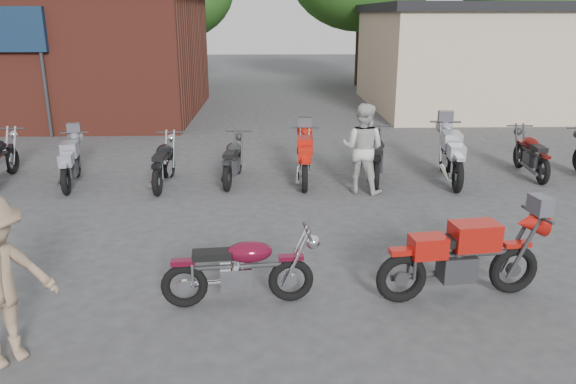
{
  "coord_description": "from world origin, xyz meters",
  "views": [
    {
      "loc": [
        -0.35,
        -6.23,
        3.39
      ],
      "look_at": [
        -0.11,
        1.61,
        0.9
      ],
      "focal_mm": 35.0,
      "sensor_mm": 36.0,
      "label": 1
    }
  ],
  "objects_px": {
    "vintage_motorcycle": "(241,265)",
    "row_bike_2": "(164,160)",
    "row_bike_1": "(70,160)",
    "row_bike_7": "(531,152)",
    "sportbike": "(463,254)",
    "person_light": "(363,148)",
    "helmet": "(239,277)",
    "row_bike_6": "(451,153)",
    "row_bike_4": "(305,156)",
    "row_bike_5": "(376,154)",
    "row_bike_3": "(233,158)"
  },
  "relations": [
    {
      "from": "vintage_motorcycle",
      "to": "row_bike_2",
      "type": "bearing_deg",
      "value": 104.55
    },
    {
      "from": "row_bike_1",
      "to": "row_bike_7",
      "type": "height_order",
      "value": "row_bike_7"
    },
    {
      "from": "sportbike",
      "to": "person_light",
      "type": "distance_m",
      "value": 4.46
    },
    {
      "from": "person_light",
      "to": "row_bike_1",
      "type": "relative_size",
      "value": 0.97
    },
    {
      "from": "helmet",
      "to": "row_bike_6",
      "type": "bearing_deg",
      "value": 47.95
    },
    {
      "from": "sportbike",
      "to": "row_bike_1",
      "type": "relative_size",
      "value": 1.11
    },
    {
      "from": "row_bike_6",
      "to": "row_bike_4",
      "type": "bearing_deg",
      "value": 96.5
    },
    {
      "from": "vintage_motorcycle",
      "to": "row_bike_5",
      "type": "xyz_separation_m",
      "value": [
        2.6,
        5.32,
        0.05
      ]
    },
    {
      "from": "sportbike",
      "to": "row_bike_7",
      "type": "height_order",
      "value": "sportbike"
    },
    {
      "from": "row_bike_2",
      "to": "row_bike_4",
      "type": "xyz_separation_m",
      "value": [
        2.9,
        0.17,
        0.03
      ]
    },
    {
      "from": "helmet",
      "to": "row_bike_2",
      "type": "distance_m",
      "value": 4.89
    },
    {
      "from": "person_light",
      "to": "row_bike_5",
      "type": "bearing_deg",
      "value": -93.26
    },
    {
      "from": "row_bike_7",
      "to": "row_bike_5",
      "type": "bearing_deg",
      "value": 97.57
    },
    {
      "from": "helmet",
      "to": "row_bike_3",
      "type": "xyz_separation_m",
      "value": [
        -0.37,
        4.78,
        0.41
      ]
    },
    {
      "from": "helmet",
      "to": "row_bike_4",
      "type": "distance_m",
      "value": 4.87
    },
    {
      "from": "helmet",
      "to": "row_bike_6",
      "type": "relative_size",
      "value": 0.11
    },
    {
      "from": "person_light",
      "to": "row_bike_4",
      "type": "bearing_deg",
      "value": -8.85
    },
    {
      "from": "row_bike_1",
      "to": "row_bike_4",
      "type": "relative_size",
      "value": 0.94
    },
    {
      "from": "row_bike_3",
      "to": "row_bike_6",
      "type": "relative_size",
      "value": 0.84
    },
    {
      "from": "row_bike_2",
      "to": "row_bike_1",
      "type": "bearing_deg",
      "value": 88.58
    },
    {
      "from": "person_light",
      "to": "vintage_motorcycle",
      "type": "bearing_deg",
      "value": 89.03
    },
    {
      "from": "row_bike_3",
      "to": "row_bike_4",
      "type": "height_order",
      "value": "row_bike_4"
    },
    {
      "from": "vintage_motorcycle",
      "to": "row_bike_4",
      "type": "distance_m",
      "value": 5.33
    },
    {
      "from": "row_bike_2",
      "to": "row_bike_5",
      "type": "bearing_deg",
      "value": -85.4
    },
    {
      "from": "row_bike_4",
      "to": "row_bike_3",
      "type": "bearing_deg",
      "value": 90.57
    },
    {
      "from": "helmet",
      "to": "row_bike_3",
      "type": "distance_m",
      "value": 4.81
    },
    {
      "from": "row_bike_2",
      "to": "person_light",
      "type": "bearing_deg",
      "value": -96.8
    },
    {
      "from": "person_light",
      "to": "row_bike_4",
      "type": "xyz_separation_m",
      "value": [
        -1.09,
        0.72,
        -0.32
      ]
    },
    {
      "from": "sportbike",
      "to": "helmet",
      "type": "relative_size",
      "value": 8.46
    },
    {
      "from": "helmet",
      "to": "person_light",
      "type": "xyz_separation_m",
      "value": [
        2.22,
        3.99,
        0.77
      ]
    },
    {
      "from": "vintage_motorcycle",
      "to": "row_bike_3",
      "type": "relative_size",
      "value": 0.99
    },
    {
      "from": "sportbike",
      "to": "row_bike_7",
      "type": "distance_m",
      "value": 6.41
    },
    {
      "from": "row_bike_4",
      "to": "row_bike_6",
      "type": "bearing_deg",
      "value": -87.6
    },
    {
      "from": "sportbike",
      "to": "row_bike_7",
      "type": "xyz_separation_m",
      "value": [
        3.32,
        5.48,
        -0.06
      ]
    },
    {
      "from": "helmet",
      "to": "row_bike_7",
      "type": "height_order",
      "value": "row_bike_7"
    },
    {
      "from": "sportbike",
      "to": "row_bike_6",
      "type": "xyz_separation_m",
      "value": [
        1.44,
        5.1,
        0.03
      ]
    },
    {
      "from": "row_bike_1",
      "to": "row_bike_5",
      "type": "bearing_deg",
      "value": -98.11
    },
    {
      "from": "row_bike_1",
      "to": "row_bike_7",
      "type": "bearing_deg",
      "value": -97.28
    },
    {
      "from": "row_bike_5",
      "to": "row_bike_6",
      "type": "bearing_deg",
      "value": -85.42
    },
    {
      "from": "helmet",
      "to": "row_bike_4",
      "type": "xyz_separation_m",
      "value": [
        1.14,
        4.71,
        0.45
      ]
    },
    {
      "from": "row_bike_4",
      "to": "helmet",
      "type": "bearing_deg",
      "value": 169.52
    },
    {
      "from": "helmet",
      "to": "row_bike_2",
      "type": "bearing_deg",
      "value": 111.26
    },
    {
      "from": "vintage_motorcycle",
      "to": "row_bike_4",
      "type": "relative_size",
      "value": 0.91
    },
    {
      "from": "sportbike",
      "to": "row_bike_4",
      "type": "relative_size",
      "value": 1.05
    },
    {
      "from": "row_bike_4",
      "to": "row_bike_1",
      "type": "bearing_deg",
      "value": 94.07
    },
    {
      "from": "row_bike_3",
      "to": "row_bike_5",
      "type": "relative_size",
      "value": 0.92
    },
    {
      "from": "vintage_motorcycle",
      "to": "sportbike",
      "type": "height_order",
      "value": "sportbike"
    },
    {
      "from": "vintage_motorcycle",
      "to": "row_bike_5",
      "type": "height_order",
      "value": "row_bike_5"
    },
    {
      "from": "helmet",
      "to": "row_bike_5",
      "type": "relative_size",
      "value": 0.12
    },
    {
      "from": "row_bike_6",
      "to": "helmet",
      "type": "bearing_deg",
      "value": 145.14
    }
  ]
}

